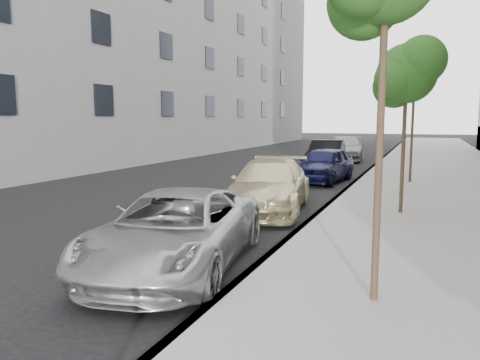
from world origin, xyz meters
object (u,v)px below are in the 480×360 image
Objects in this scene: minivan at (176,230)px; sedan_black at (327,155)px; tree_mid at (408,73)px; suv at (269,186)px; tree_far at (416,71)px; sedan_blue at (324,165)px; sedan_rear at (345,149)px.

sedan_black is (-0.86, 17.27, 0.08)m from minivan.
tree_mid is 4.70m from suv.
tree_far is 1.23× the size of sedan_blue.
tree_far is at bearing 90.00° from tree_mid.
sedan_blue is (-3.41, -0.25, -3.71)m from tree_far.
tree_far is 11.70m from sedan_rear.
sedan_black reaches higher than suv.
sedan_blue is 5.16m from sedan_black.
tree_mid is 1.00× the size of sedan_black.
minivan is 1.07× the size of sedan_black.
sedan_rear is at bearing 82.77° from minivan.
tree_far is at bearing 53.87° from suv.
suv is (-3.56, -0.43, -3.04)m from tree_mid.
minivan is (-3.45, -12.44, -3.75)m from tree_far.
sedan_black is at bearing 110.83° from tree_mid.
suv is at bearing -93.70° from sedan_rear.
sedan_black reaches higher than minivan.
suv is (-0.11, 5.51, 0.05)m from minivan.
tree_mid is 0.91× the size of suv.
sedan_blue is 0.93× the size of sedan_black.
sedan_rear is (-0.84, 10.51, 0.02)m from sedan_blue.
tree_mid reaches higher than sedan_rear.
tree_mid is 17.55m from sedan_rear.
tree_far is at bearing -73.49° from sedan_rear.
sedan_rear reaches higher than suv.
tree_far is 13.44m from minivan.
suv is 6.69m from sedan_blue.
sedan_blue reaches higher than minivan.
sedan_blue is at bearing -175.82° from tree_far.
tree_far is 8.63m from suv.
sedan_blue is (-3.41, 6.25, -3.04)m from tree_mid.
tree_far reaches higher than tree_mid.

